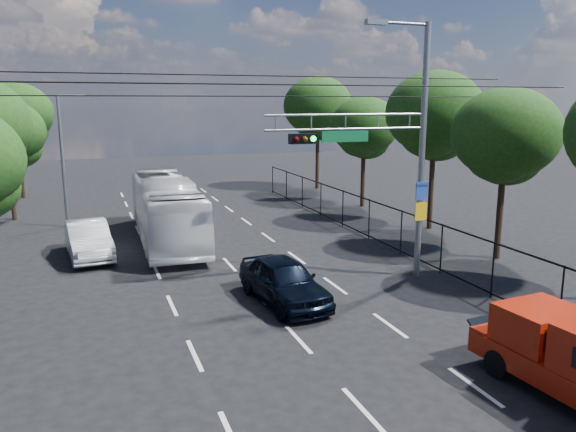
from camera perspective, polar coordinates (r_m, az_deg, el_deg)
name	(u,v)px	position (r m, az deg, el deg)	size (l,w,h in m)	color
ground	(363,410)	(13.27, 7.63, -18.95)	(120.00, 120.00, 0.00)	black
lane_markings	(219,253)	(25.57, -7.05, -3.71)	(6.12, 38.00, 0.01)	beige
signal_mast	(394,142)	(21.05, 10.74, 7.38)	(6.43, 0.39, 9.50)	slate
streetlight_left	(66,154)	(32.19, -21.66, 5.85)	(2.09, 0.22, 7.08)	slate
utility_wires	(248,86)	(19.67, -4.08, 13.07)	(22.00, 5.04, 0.74)	black
fence_right	(388,226)	(26.40, 10.11, -1.01)	(0.06, 34.03, 2.00)	black
tree_right_b	(505,141)	(25.39, 21.20, 7.08)	(4.50, 4.50, 7.31)	black
tree_right_c	(435,120)	(30.47, 14.68, 9.39)	(5.10, 5.10, 8.29)	black
tree_right_d	(364,131)	(36.29, 7.75, 8.57)	(4.32, 4.32, 7.02)	black
tree_right_e	(318,111)	(43.57, 3.06, 10.57)	(5.28, 5.28, 8.58)	black
tree_left_d	(7,137)	(35.36, -26.63, 7.15)	(4.20, 4.20, 6.83)	black
tree_left_e	(17,119)	(43.30, -25.86, 8.90)	(4.92, 4.92, 7.99)	black
navy_hatchback	(284,281)	(19.06, -0.43, -6.58)	(1.83, 4.54, 1.55)	black
white_bus	(167,210)	(27.85, -12.24, 0.63)	(2.59, 11.06, 3.08)	silver
white_van	(88,240)	(26.01, -19.63, -2.27)	(1.66, 4.77, 1.57)	silver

